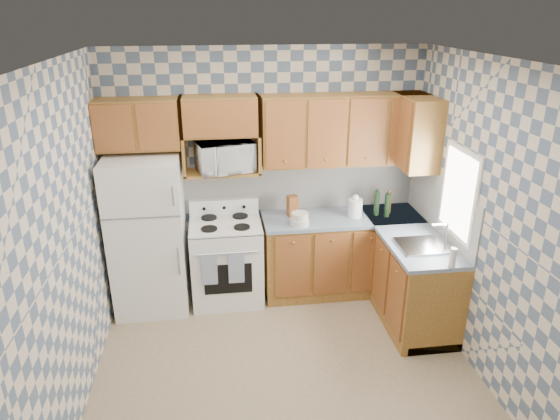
# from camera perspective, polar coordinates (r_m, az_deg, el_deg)

# --- Properties ---
(floor) EXTENTS (3.40, 3.40, 0.00)m
(floor) POSITION_cam_1_polar(r_m,az_deg,el_deg) (4.77, 0.64, -17.58)
(floor) COLOR #836B53
(floor) RESTS_ON ground
(back_wall) EXTENTS (3.40, 0.02, 2.70)m
(back_wall) POSITION_cam_1_polar(r_m,az_deg,el_deg) (5.52, -1.70, 4.24)
(back_wall) COLOR slate
(back_wall) RESTS_ON ground
(right_wall) EXTENTS (0.02, 3.20, 2.70)m
(right_wall) POSITION_cam_1_polar(r_m,az_deg,el_deg) (4.59, 22.22, -1.31)
(right_wall) COLOR slate
(right_wall) RESTS_ON ground
(backsplash_back) EXTENTS (2.60, 0.02, 0.56)m
(backsplash_back) POSITION_cam_1_polar(r_m,az_deg,el_deg) (5.61, 2.40, 2.92)
(backsplash_back) COLOR white
(backsplash_back) RESTS_ON back_wall
(backsplash_right) EXTENTS (0.02, 1.60, 0.56)m
(backsplash_right) POSITION_cam_1_polar(r_m,az_deg,el_deg) (5.29, 17.81, 0.60)
(backsplash_right) COLOR white
(backsplash_right) RESTS_ON right_wall
(refrigerator) EXTENTS (0.75, 0.70, 1.68)m
(refrigerator) POSITION_cam_1_polar(r_m,az_deg,el_deg) (5.40, -14.81, -2.75)
(refrigerator) COLOR white
(refrigerator) RESTS_ON floor
(stove_body) EXTENTS (0.76, 0.65, 0.90)m
(stove_body) POSITION_cam_1_polar(r_m,az_deg,el_deg) (5.55, -6.09, -5.90)
(stove_body) COLOR white
(stove_body) RESTS_ON floor
(cooktop) EXTENTS (0.76, 0.65, 0.02)m
(cooktop) POSITION_cam_1_polar(r_m,az_deg,el_deg) (5.35, -6.28, -1.60)
(cooktop) COLOR silver
(cooktop) RESTS_ON stove_body
(backguard) EXTENTS (0.76, 0.08, 0.17)m
(backguard) POSITION_cam_1_polar(r_m,az_deg,el_deg) (5.57, -6.42, 0.43)
(backguard) COLOR white
(backguard) RESTS_ON cooktop
(dish_towel_left) EXTENTS (0.16, 0.02, 0.35)m
(dish_towel_left) POSITION_cam_1_polar(r_m,az_deg,el_deg) (5.20, -8.08, -6.74)
(dish_towel_left) COLOR navy
(dish_towel_left) RESTS_ON stove_body
(dish_towel_right) EXTENTS (0.16, 0.02, 0.35)m
(dish_towel_right) POSITION_cam_1_polar(r_m,az_deg,el_deg) (5.20, -5.02, -6.59)
(dish_towel_right) COLOR navy
(dish_towel_right) RESTS_ON stove_body
(base_cabinets_back) EXTENTS (1.75, 0.60, 0.88)m
(base_cabinets_back) POSITION_cam_1_polar(r_m,az_deg,el_deg) (5.74, 6.98, -5.05)
(base_cabinets_back) COLOR brown
(base_cabinets_back) RESTS_ON floor
(base_cabinets_right) EXTENTS (0.60, 1.60, 0.88)m
(base_cabinets_right) POSITION_cam_1_polar(r_m,az_deg,el_deg) (5.49, 14.13, -6.93)
(base_cabinets_right) COLOR brown
(base_cabinets_right) RESTS_ON floor
(countertop_back) EXTENTS (1.77, 0.63, 0.04)m
(countertop_back) POSITION_cam_1_polar(r_m,az_deg,el_deg) (5.54, 7.21, -0.84)
(countertop_back) COLOR slate
(countertop_back) RESTS_ON base_cabinets_back
(countertop_right) EXTENTS (0.63, 1.60, 0.04)m
(countertop_right) POSITION_cam_1_polar(r_m,az_deg,el_deg) (5.29, 14.54, -2.57)
(countertop_right) COLOR slate
(countertop_right) RESTS_ON base_cabinets_right
(upper_cabinets_back) EXTENTS (1.75, 0.33, 0.74)m
(upper_cabinets_back) POSITION_cam_1_polar(r_m,az_deg,el_deg) (5.38, 7.32, 9.10)
(upper_cabinets_back) COLOR brown
(upper_cabinets_back) RESTS_ON back_wall
(upper_cabinets_fridge) EXTENTS (0.82, 0.33, 0.50)m
(upper_cabinets_fridge) POSITION_cam_1_polar(r_m,az_deg,el_deg) (5.23, -15.97, 9.41)
(upper_cabinets_fridge) COLOR brown
(upper_cabinets_fridge) RESTS_ON back_wall
(upper_cabinets_right) EXTENTS (0.33, 0.70, 0.74)m
(upper_cabinets_right) POSITION_cam_1_polar(r_m,az_deg,el_deg) (5.43, 15.16, 8.65)
(upper_cabinets_right) COLOR brown
(upper_cabinets_right) RESTS_ON right_wall
(microwave_shelf) EXTENTS (0.80, 0.33, 0.03)m
(microwave_shelf) POSITION_cam_1_polar(r_m,az_deg,el_deg) (5.31, -6.58, 4.33)
(microwave_shelf) COLOR brown
(microwave_shelf) RESTS_ON back_wall
(microwave) EXTENTS (0.65, 0.51, 0.31)m
(microwave) POSITION_cam_1_polar(r_m,az_deg,el_deg) (5.25, -6.34, 6.08)
(microwave) COLOR white
(microwave) RESTS_ON microwave_shelf
(sink) EXTENTS (0.48, 0.40, 0.03)m
(sink) POSITION_cam_1_polar(r_m,az_deg,el_deg) (4.99, 16.07, -3.96)
(sink) COLOR #B7B7BC
(sink) RESTS_ON countertop_right
(window) EXTENTS (0.02, 0.66, 0.86)m
(window) POSITION_cam_1_polar(r_m,az_deg,el_deg) (4.91, 19.76, 1.81)
(window) COLOR silver
(window) RESTS_ON right_wall
(bottle_0) EXTENTS (0.06, 0.06, 0.28)m
(bottle_0) POSITION_cam_1_polar(r_m,az_deg,el_deg) (5.57, 10.99, 0.80)
(bottle_0) COLOR black
(bottle_0) RESTS_ON countertop_back
(bottle_1) EXTENTS (0.06, 0.06, 0.26)m
(bottle_1) POSITION_cam_1_polar(r_m,az_deg,el_deg) (5.55, 12.15, 0.53)
(bottle_1) COLOR black
(bottle_1) RESTS_ON countertop_back
(bottle_2) EXTENTS (0.06, 0.06, 0.24)m
(bottle_2) POSITION_cam_1_polar(r_m,az_deg,el_deg) (5.66, 12.29, 0.84)
(bottle_2) COLOR #593912
(bottle_2) RESTS_ON countertop_back
(knife_block) EXTENTS (0.13, 0.13, 0.23)m
(knife_block) POSITION_cam_1_polar(r_m,az_deg,el_deg) (5.45, 1.43, 0.48)
(knife_block) COLOR brown
(knife_block) RESTS_ON countertop_back
(electric_kettle) EXTENTS (0.16, 0.16, 0.20)m
(electric_kettle) POSITION_cam_1_polar(r_m,az_deg,el_deg) (5.50, 8.58, 0.24)
(electric_kettle) COLOR white
(electric_kettle) RESTS_ON countertop_back
(food_containers) EXTENTS (0.20, 0.20, 0.13)m
(food_containers) POSITION_cam_1_polar(r_m,az_deg,el_deg) (5.25, 2.28, -0.99)
(food_containers) COLOR beige
(food_containers) RESTS_ON countertop_back
(soap_bottle) EXTENTS (0.06, 0.06, 0.17)m
(soap_bottle) POSITION_cam_1_polar(r_m,az_deg,el_deg) (4.68, 19.16, -5.10)
(soap_bottle) COLOR beige
(soap_bottle) RESTS_ON countertop_right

